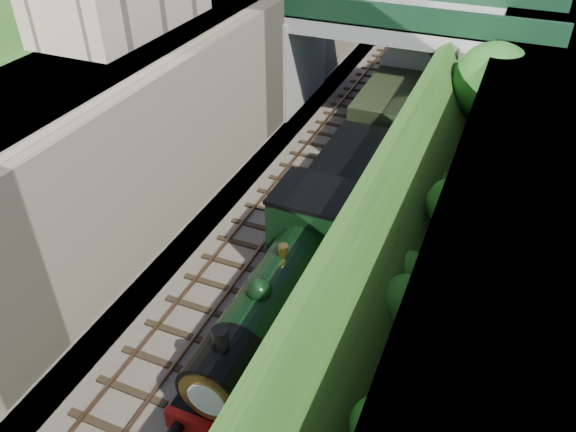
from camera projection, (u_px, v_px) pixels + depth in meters
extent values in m
cube|color=#473F38|center=(363.00, 146.00, 30.08)|extent=(10.00, 90.00, 0.20)
cube|color=#756B56|center=(268.00, 70.00, 29.82)|extent=(1.00, 90.00, 7.00)
cube|color=#262628|center=(211.00, 61.00, 30.92)|extent=(6.00, 90.00, 7.00)
cube|color=#262628|center=(571.00, 126.00, 25.32)|extent=(8.00, 90.00, 6.25)
cube|color=#1E4714|center=(467.00, 118.00, 26.99)|extent=(4.02, 90.00, 6.36)
sphere|color=#194C14|center=(379.00, 425.00, 12.05)|extent=(1.29, 1.29, 1.29)
sphere|color=#194C14|center=(407.00, 303.00, 15.88)|extent=(1.64, 1.64, 1.64)
sphere|color=#194C14|center=(409.00, 274.00, 17.53)|extent=(1.50, 1.50, 1.50)
sphere|color=#194C14|center=(453.00, 204.00, 18.69)|extent=(1.78, 1.78, 1.78)
sphere|color=#194C14|center=(430.00, 195.00, 22.31)|extent=(2.28, 2.28, 2.28)
sphere|color=#194C14|center=(423.00, 171.00, 26.73)|extent=(1.43, 1.43, 1.43)
sphere|color=#194C14|center=(456.00, 122.00, 28.11)|extent=(2.27, 2.27, 2.27)
sphere|color=#194C14|center=(475.00, 92.00, 29.13)|extent=(1.56, 1.56, 1.56)
sphere|color=#194C14|center=(470.00, 81.00, 32.95)|extent=(1.32, 1.32, 1.32)
sphere|color=#194C14|center=(506.00, 35.00, 32.96)|extent=(2.08, 2.08, 2.08)
sphere|color=#194C14|center=(497.00, 35.00, 36.18)|extent=(2.17, 2.17, 2.17)
sphere|color=#194C14|center=(509.00, 17.00, 37.30)|extent=(2.15, 2.15, 2.15)
sphere|color=#194C14|center=(492.00, 15.00, 46.44)|extent=(2.25, 2.25, 2.25)
sphere|color=#194C14|center=(495.00, 7.00, 49.24)|extent=(1.45, 1.45, 1.45)
cube|color=black|center=(328.00, 137.00, 30.63)|extent=(2.50, 90.00, 0.07)
cube|color=brown|center=(316.00, 133.00, 30.80)|extent=(0.08, 90.00, 0.14)
cube|color=brown|center=(340.00, 138.00, 30.35)|extent=(0.08, 90.00, 0.14)
cube|color=black|center=(385.00, 148.00, 29.62)|extent=(2.50, 90.00, 0.07)
cube|color=brown|center=(372.00, 144.00, 29.79)|extent=(0.08, 90.00, 0.14)
cube|color=brown|center=(399.00, 149.00, 29.34)|extent=(0.08, 90.00, 0.14)
cube|color=gray|center=(402.00, 20.00, 29.64)|extent=(16.00, 6.00, 0.90)
cube|color=#13361F|center=(390.00, 17.00, 26.95)|extent=(16.00, 0.30, 1.20)
cube|color=gray|center=(297.00, 57.00, 33.19)|extent=(1.40, 6.40, 5.70)
cube|color=gray|center=(483.00, 85.00, 29.83)|extent=(2.40, 6.40, 5.70)
cylinder|color=black|center=(481.00, 134.00, 26.67)|extent=(0.30, 0.30, 4.40)
sphere|color=#194C14|center=(493.00, 82.00, 25.15)|extent=(3.60, 3.60, 3.60)
sphere|color=#194C14|center=(503.00, 90.00, 25.94)|extent=(2.40, 2.40, 2.40)
cube|color=black|center=(272.00, 338.00, 18.56)|extent=(2.40, 8.40, 0.60)
cube|color=black|center=(284.00, 306.00, 18.98)|extent=(2.70, 10.00, 0.35)
cylinder|color=black|center=(274.00, 294.00, 17.63)|extent=(1.90, 5.60, 1.90)
cylinder|color=black|center=(224.00, 372.00, 15.16)|extent=(1.96, 1.80, 1.96)
cylinder|color=white|center=(206.00, 400.00, 14.43)|extent=(1.10, 0.05, 1.10)
cylinder|color=black|center=(221.00, 342.00, 14.46)|extent=(0.44, 0.44, 0.90)
sphere|color=black|center=(259.00, 291.00, 16.29)|extent=(0.76, 0.76, 0.76)
cylinder|color=#A57F33|center=(283.00, 252.00, 17.58)|extent=(0.32, 0.32, 0.50)
cube|color=black|center=(314.00, 227.00, 20.23)|extent=(2.75, 2.40, 2.80)
cube|color=black|center=(315.00, 193.00, 19.38)|extent=(2.85, 2.50, 0.15)
cube|color=black|center=(198.00, 379.00, 16.80)|extent=(0.60, 1.40, 0.90)
cube|color=black|center=(274.00, 407.00, 16.02)|extent=(0.60, 1.40, 0.90)
cube|color=black|center=(348.00, 209.00, 24.72)|extent=(2.30, 6.00, 0.50)
cube|color=black|center=(348.00, 204.00, 24.57)|extent=(2.60, 6.00, 0.50)
cube|color=black|center=(350.00, 181.00, 23.87)|extent=(2.70, 6.00, 2.40)
cube|color=black|center=(352.00, 155.00, 23.14)|extent=(2.50, 5.60, 0.20)
cube|color=black|center=(412.00, 100.00, 34.17)|extent=(2.30, 17.00, 0.40)
cube|color=black|center=(412.00, 96.00, 34.02)|extent=(2.50, 17.00, 0.50)
cube|color=black|center=(415.00, 72.00, 33.14)|extent=(2.80, 18.00, 2.70)
cube|color=slate|center=(419.00, 47.00, 32.27)|extent=(2.90, 18.00, 0.50)
cube|color=black|center=(460.00, 16.00, 48.22)|extent=(2.30, 17.00, 0.40)
cube|color=black|center=(461.00, 13.00, 48.08)|extent=(2.50, 17.00, 0.50)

